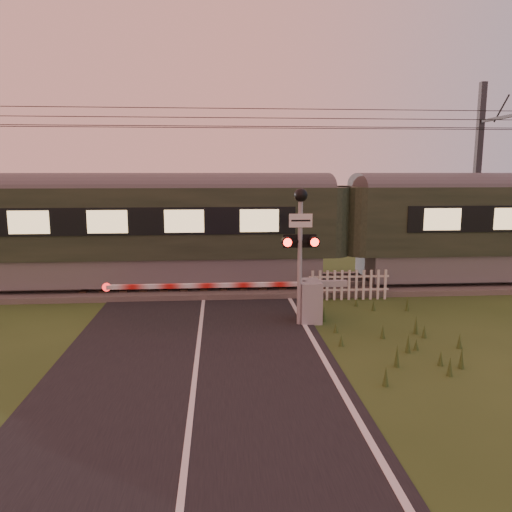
{
  "coord_description": "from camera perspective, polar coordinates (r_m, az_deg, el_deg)",
  "views": [
    {
      "loc": [
        0.51,
        -10.58,
        4.04
      ],
      "look_at": [
        1.55,
        3.2,
        1.69
      ],
      "focal_mm": 35.0,
      "sensor_mm": 36.0,
      "label": 1
    }
  ],
  "objects": [
    {
      "name": "ground",
      "position": [
        11.33,
        -6.73,
        -11.3
      ],
      "size": [
        160.0,
        160.0,
        0.0
      ],
      "primitive_type": "plane",
      "color": "#2C4219",
      "rests_on": "ground"
    },
    {
      "name": "track_bed",
      "position": [
        17.54,
        -5.86,
        -3.51
      ],
      "size": [
        140.0,
        3.4,
        0.39
      ],
      "color": "#47423D",
      "rests_on": "ground"
    },
    {
      "name": "road",
      "position": [
        11.11,
        -6.68,
        -11.68
      ],
      "size": [
        6.0,
        140.0,
        0.03
      ],
      "color": "black",
      "rests_on": "ground"
    },
    {
      "name": "overhead_wires",
      "position": [
        17.17,
        -6.2,
        15.22
      ],
      "size": [
        120.0,
        0.62,
        0.62
      ],
      "color": "black",
      "rests_on": "ground"
    },
    {
      "name": "picket_fence",
      "position": [
        16.12,
        10.59,
        -3.26
      ],
      "size": [
        2.59,
        0.08,
        0.96
      ],
      "color": "silver",
      "rests_on": "ground"
    },
    {
      "name": "crossing_signal",
      "position": [
        12.98,
        5.07,
        2.73
      ],
      "size": [
        0.92,
        0.37,
        3.62
      ],
      "color": "gray",
      "rests_on": "ground"
    },
    {
      "name": "catenary_mast",
      "position": [
        21.87,
        24.0,
        8.37
      ],
      "size": [
        0.23,
        2.47,
        7.46
      ],
      "color": "#2D2D30",
      "rests_on": "ground"
    },
    {
      "name": "train",
      "position": [
        17.71,
        9.74,
        3.27
      ],
      "size": [
        39.39,
        2.72,
        3.66
      ],
      "color": "slate",
      "rests_on": "ground"
    },
    {
      "name": "boom_gate",
      "position": [
        13.63,
        4.98,
        -4.89
      ],
      "size": [
        6.53,
        0.87,
        1.15
      ],
      "color": "gray",
      "rests_on": "ground"
    }
  ]
}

